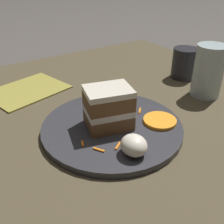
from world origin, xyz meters
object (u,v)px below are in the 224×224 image
drinking_glass (208,75)px  coffee_mug (185,62)px  cake_slice (108,108)px  plate (112,127)px  cream_dollop (134,145)px  orange_garnish (160,121)px  menu_card (27,90)px

drinking_glass → coffee_mug: 0.13m
cake_slice → drinking_glass: (-0.00, 0.31, 0.00)m
plate → cream_dollop: (0.10, -0.02, 0.03)m
cake_slice → coffee_mug: (-0.12, 0.35, -0.01)m
orange_garnish → menu_card: bearing=-151.9°
cream_dollop → drinking_glass: size_ratio=0.38×
cream_dollop → coffee_mug: size_ratio=0.57×
orange_garnish → cake_slice: bearing=-116.6°
cream_dollop → orange_garnish: size_ratio=0.72×
cream_dollop → cake_slice: bearing=172.9°
drinking_glass → coffee_mug: bearing=160.1°
orange_garnish → menu_card: orange_garnish is taller
plate → drinking_glass: (-0.00, 0.30, 0.05)m
orange_garnish → cream_dollop: bearing=-64.7°
coffee_mug → menu_card: 0.47m
plate → cake_slice: cake_slice is taller
cake_slice → drinking_glass: 0.31m
cake_slice → menu_card: cake_slice is taller
orange_garnish → coffee_mug: coffee_mug is taller
cake_slice → coffee_mug: cake_slice is taller
plate → cream_dollop: bearing=-11.9°
drinking_glass → coffee_mug: drinking_glass is taller
plate → coffee_mug: bearing=109.3°
cake_slice → cream_dollop: size_ratio=2.08×
drinking_glass → menu_card: size_ratio=0.68×
plate → orange_garnish: (0.05, 0.09, 0.01)m
coffee_mug → plate: bearing=-70.7°
cake_slice → cream_dollop: bearing=-172.1°
plate → coffee_mug: coffee_mug is taller
plate → menu_card: bearing=-162.6°
cake_slice → menu_card: size_ratio=0.54×
plate → menu_card: size_ratio=1.50×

